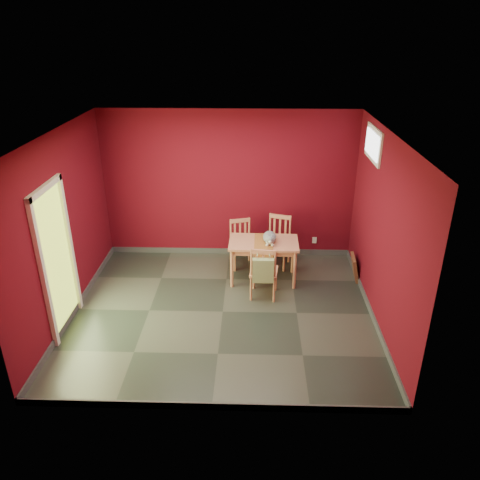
{
  "coord_description": "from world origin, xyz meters",
  "views": [
    {
      "loc": [
        0.45,
        -5.98,
        4.0
      ],
      "look_at": [
        0.25,
        0.45,
        1.0
      ],
      "focal_mm": 35.0,
      "sensor_mm": 36.0,
      "label": 1
    }
  ],
  "objects_px": {
    "chair_far_left": "(242,243)",
    "cat": "(270,235)",
    "dining_table": "(264,246)",
    "tote_bag": "(263,270)",
    "chair_far_right": "(278,241)",
    "picture_frame": "(355,267)",
    "chair_near": "(264,271)"
  },
  "relations": [
    {
      "from": "chair_near",
      "to": "cat",
      "type": "bearing_deg",
      "value": 79.99
    },
    {
      "from": "chair_far_right",
      "to": "tote_bag",
      "type": "relative_size",
      "value": 2.02
    },
    {
      "from": "dining_table",
      "to": "chair_near",
      "type": "xyz_separation_m",
      "value": [
        -0.0,
        -0.56,
        -0.16
      ]
    },
    {
      "from": "chair_far_left",
      "to": "cat",
      "type": "bearing_deg",
      "value": -47.83
    },
    {
      "from": "dining_table",
      "to": "chair_near",
      "type": "bearing_deg",
      "value": -90.24
    },
    {
      "from": "chair_far_left",
      "to": "cat",
      "type": "height_order",
      "value": "cat"
    },
    {
      "from": "chair_far_right",
      "to": "picture_frame",
      "type": "distance_m",
      "value": 1.41
    },
    {
      "from": "dining_table",
      "to": "chair_near",
      "type": "relative_size",
      "value": 1.28
    },
    {
      "from": "chair_far_right",
      "to": "tote_bag",
      "type": "xyz_separation_m",
      "value": [
        -0.28,
        -1.34,
        0.12
      ]
    },
    {
      "from": "chair_near",
      "to": "picture_frame",
      "type": "distance_m",
      "value": 1.71
    },
    {
      "from": "chair_far_right",
      "to": "cat",
      "type": "height_order",
      "value": "cat"
    },
    {
      "from": "chair_far_right",
      "to": "cat",
      "type": "xyz_separation_m",
      "value": [
        -0.17,
        -0.57,
        0.36
      ]
    },
    {
      "from": "chair_far_right",
      "to": "chair_near",
      "type": "relative_size",
      "value": 1.01
    },
    {
      "from": "dining_table",
      "to": "chair_far_right",
      "type": "bearing_deg",
      "value": 65.15
    },
    {
      "from": "dining_table",
      "to": "chair_far_left",
      "type": "relative_size",
      "value": 1.36
    },
    {
      "from": "tote_bag",
      "to": "cat",
      "type": "xyz_separation_m",
      "value": [
        0.11,
        0.77,
        0.23
      ]
    },
    {
      "from": "chair_far_left",
      "to": "chair_far_right",
      "type": "distance_m",
      "value": 0.64
    },
    {
      "from": "chair_far_left",
      "to": "cat",
      "type": "distance_m",
      "value": 0.81
    },
    {
      "from": "cat",
      "to": "picture_frame",
      "type": "xyz_separation_m",
      "value": [
        1.47,
        0.09,
        -0.62
      ]
    },
    {
      "from": "cat",
      "to": "dining_table",
      "type": "bearing_deg",
      "value": -177.4
    },
    {
      "from": "chair_far_left",
      "to": "tote_bag",
      "type": "height_order",
      "value": "tote_bag"
    },
    {
      "from": "cat",
      "to": "picture_frame",
      "type": "height_order",
      "value": "cat"
    },
    {
      "from": "chair_far_left",
      "to": "chair_far_right",
      "type": "relative_size",
      "value": 0.93
    },
    {
      "from": "picture_frame",
      "to": "chair_near",
      "type": "bearing_deg",
      "value": -157.6
    },
    {
      "from": "chair_far_left",
      "to": "chair_far_right",
      "type": "bearing_deg",
      "value": 3.81
    },
    {
      "from": "chair_near",
      "to": "picture_frame",
      "type": "bearing_deg",
      "value": 22.4
    },
    {
      "from": "chair_far_left",
      "to": "picture_frame",
      "type": "height_order",
      "value": "chair_far_left"
    },
    {
      "from": "dining_table",
      "to": "tote_bag",
      "type": "relative_size",
      "value": 2.55
    },
    {
      "from": "chair_near",
      "to": "cat",
      "type": "xyz_separation_m",
      "value": [
        0.1,
        0.56,
        0.36
      ]
    },
    {
      "from": "dining_table",
      "to": "cat",
      "type": "height_order",
      "value": "cat"
    },
    {
      "from": "chair_far_left",
      "to": "tote_bag",
      "type": "relative_size",
      "value": 1.88
    },
    {
      "from": "tote_bag",
      "to": "cat",
      "type": "bearing_deg",
      "value": 81.62
    }
  ]
}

